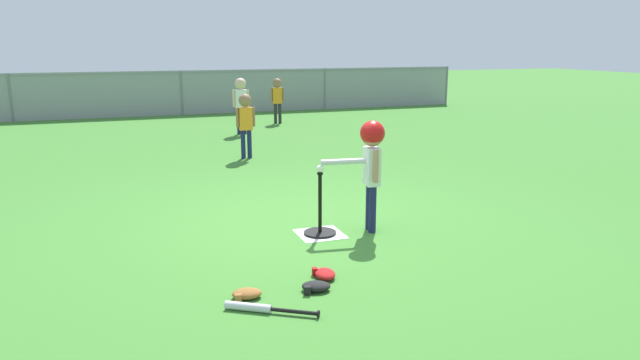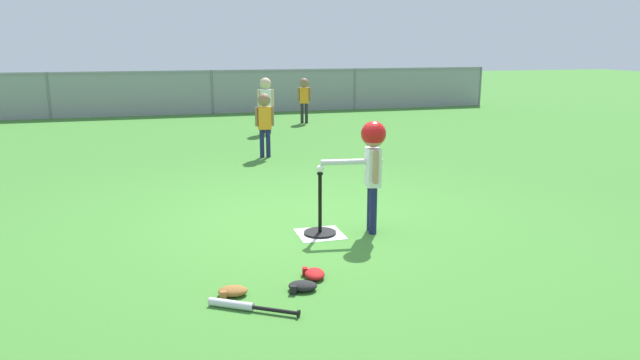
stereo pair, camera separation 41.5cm
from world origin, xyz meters
name	(u,v)px [view 2 (the right image)]	position (x,y,z in m)	size (l,w,h in m)	color
ground_plane	(302,221)	(0.00, 0.00, 0.00)	(60.00, 60.00, 0.00)	#3D7A2D
home_plate	(320,234)	(0.06, -0.47, 0.00)	(0.44, 0.44, 0.01)	white
batting_tee	(320,225)	(0.06, -0.47, 0.10)	(0.32, 0.32, 0.62)	black
baseball_on_tee	(320,169)	(0.06, -0.47, 0.66)	(0.07, 0.07, 0.07)	white
batter_child	(372,154)	(0.57, -0.54, 0.79)	(0.63, 0.32, 1.11)	#191E4C
fielder_deep_right	(304,94)	(1.90, 7.47, 0.68)	(0.31, 0.21, 1.05)	#262626
fielder_near_left	(265,117)	(0.26, 3.58, 0.68)	(0.31, 0.21, 1.05)	#191E4C
fielder_near_right	(266,98)	(0.75, 6.15, 0.74)	(0.34, 0.23, 1.15)	#191E4C
spare_bat_silver	(240,305)	(-0.92, -1.91, 0.03)	(0.61, 0.41, 0.06)	silver
glove_by_plate	(314,274)	(-0.27, -1.51, 0.04)	(0.19, 0.24, 0.07)	#B21919
glove_near_bats	(302,286)	(-0.42, -1.72, 0.04)	(0.26, 0.22, 0.07)	black
glove_tossed_aside	(232,291)	(-0.95, -1.67, 0.04)	(0.25, 0.20, 0.07)	brown
outfield_fence	(212,91)	(0.00, 9.95, 0.62)	(16.06, 0.06, 1.15)	slate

